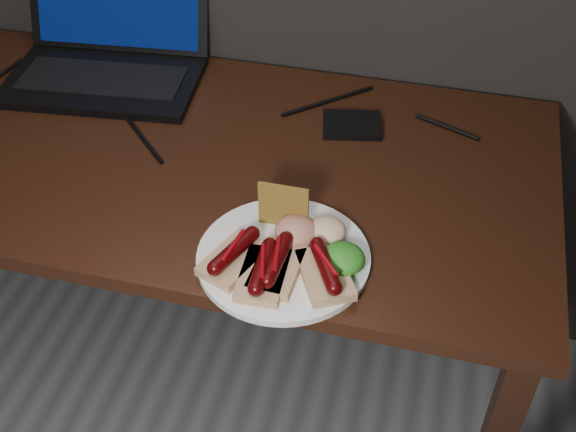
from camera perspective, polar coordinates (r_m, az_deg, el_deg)
The scene contains 13 objects.
desk at distance 1.47m, azimuth -7.58°, elevation 2.39°, with size 1.40×0.70×0.75m.
laptop at distance 1.67m, azimuth -14.01°, elevation 12.65°, with size 0.44×0.37×0.25m.
hard_drive at distance 1.46m, azimuth 5.08°, elevation 7.18°, with size 0.12×0.09×0.02m, color black.
desk_cables at distance 1.52m, azimuth -6.07°, elevation 8.41°, with size 1.07×0.37×0.01m.
plate at distance 1.17m, azimuth -0.36°, elevation -3.28°, with size 0.28×0.28×0.01m, color white.
bread_sausage_left at distance 1.15m, azimuth -4.26°, elevation -3.14°, with size 0.11×0.13×0.04m.
bread_sausage_center at distance 1.13m, azimuth -0.88°, elevation -3.85°, with size 0.08×0.12×0.04m.
bread_sausage_right at distance 1.12m, azimuth 2.95°, elevation -4.35°, with size 0.12×0.13×0.04m.
bread_sausage_extra at distance 1.12m, azimuth -1.98°, elevation -4.41°, with size 0.08×0.12×0.04m.
crispbread at distance 1.19m, azimuth -0.37°, elevation 0.79°, with size 0.09×0.01×0.09m, color #A97F2E.
salad_greens at distance 1.14m, azimuth 4.37°, elevation -3.38°, with size 0.07×0.07×0.04m, color #1D5B12.
salsa_mound at distance 1.18m, azimuth 0.67°, elevation -1.16°, with size 0.07×0.07×0.04m, color #9E0F16.
coleslaw_mound at distance 1.19m, azimuth 3.08°, elevation -1.13°, with size 0.06×0.06×0.04m, color beige.
Camera 1 is at (0.46, 0.34, 1.59)m, focal length 45.00 mm.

